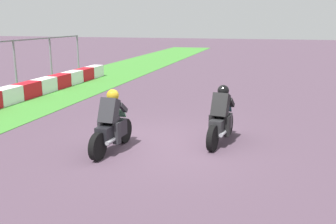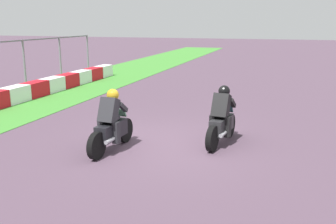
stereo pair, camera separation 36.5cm
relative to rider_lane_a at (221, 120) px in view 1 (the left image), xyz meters
name	(u,v)px [view 1 (the left image)]	position (x,y,z in m)	size (l,w,h in m)	color
ground_plane	(169,144)	(-0.47, 1.27, -0.62)	(120.00, 120.00, 0.00)	#533E4F
rider_lane_a	(221,120)	(0.00, 0.00, 0.00)	(2.04, 0.59, 1.51)	black
rider_lane_b	(111,126)	(-1.34, 2.47, 0.00)	(2.04, 0.55, 1.51)	black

